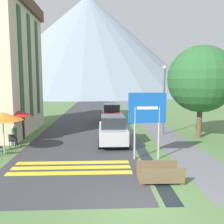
{
  "coord_description": "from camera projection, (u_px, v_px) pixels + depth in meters",
  "views": [
    {
      "loc": [
        -1.13,
        -7.32,
        3.93
      ],
      "look_at": [
        -0.35,
        10.0,
        1.81
      ],
      "focal_mm": 40.0,
      "sensor_mm": 36.0,
      "label": 1
    }
  ],
  "objects": [
    {
      "name": "crosswalk_marking",
      "position": [
        71.0,
        168.0,
        11.44
      ],
      "size": [
        5.44,
        1.84,
        0.01
      ],
      "color": "yellow",
      "rests_on": "ground_plane"
    },
    {
      "name": "ground_plane",
      "position": [
        111.0,
        117.0,
        27.61
      ],
      "size": [
        160.0,
        160.0,
        0.0
      ],
      "primitive_type": "plane",
      "color": "#517542"
    },
    {
      "name": "cafe_chair_middle",
      "position": [
        12.0,
        136.0,
        15.78
      ],
      "size": [
        0.4,
        0.4,
        0.85
      ],
      "rotation": [
        0.0,
        0.0,
        0.41
      ],
      "color": "#232328",
      "rests_on": "ground_plane"
    },
    {
      "name": "road",
      "position": [
        92.0,
        108.0,
        37.42
      ],
      "size": [
        6.4,
        60.0,
        0.01
      ],
      "color": "#38383D",
      "rests_on": "ground_plane"
    },
    {
      "name": "person_seated_far",
      "position": [
        14.0,
        134.0,
        15.4
      ],
      "size": [
        0.32,
        0.32,
        1.27
      ],
      "color": "#282833",
      "rests_on": "ground_plane"
    },
    {
      "name": "streetlamp",
      "position": [
        164.0,
        94.0,
        18.23
      ],
      "size": [
        0.28,
        0.28,
        5.08
      ],
      "color": "#515156",
      "rests_on": "ground_plane"
    },
    {
      "name": "footbridge",
      "position": [
        160.0,
        175.0,
        9.96
      ],
      "size": [
        1.7,
        1.1,
        0.65
      ],
      "color": "brown",
      "rests_on": "ground_plane"
    },
    {
      "name": "mountain_distant",
      "position": [
        89.0,
        45.0,
        83.53
      ],
      "size": [
        72.78,
        72.78,
        32.18
      ],
      "color": "gray",
      "rests_on": "ground_plane"
    },
    {
      "name": "cafe_chair_near_right",
      "position": [
        13.0,
        140.0,
        14.73
      ],
      "size": [
        0.4,
        0.4,
        0.85
      ],
      "rotation": [
        0.0,
        0.0,
        0.03
      ],
      "color": "#232328",
      "rests_on": "ground_plane"
    },
    {
      "name": "person_standing_terrace",
      "position": [
        22.0,
        124.0,
        17.02
      ],
      "size": [
        0.32,
        0.32,
        1.84
      ],
      "color": "#282833",
      "rests_on": "ground_plane"
    },
    {
      "name": "drainage_channel",
      "position": [
        116.0,
        108.0,
        37.58
      ],
      "size": [
        0.6,
        60.0,
        0.0
      ],
      "color": "black",
      "rests_on": "ground_plane"
    },
    {
      "name": "cafe_chair_far_right",
      "position": [
        18.0,
        132.0,
        17.14
      ],
      "size": [
        0.4,
        0.4,
        0.85
      ],
      "rotation": [
        0.0,
        0.0,
        -0.03
      ],
      "color": "#232328",
      "rests_on": "ground_plane"
    },
    {
      "name": "cafe_umbrella_front_orange",
      "position": [
        3.0,
        116.0,
        13.63
      ],
      "size": [
        2.17,
        2.17,
        2.27
      ],
      "color": "#B7B2A8",
      "rests_on": "ground_plane"
    },
    {
      "name": "footpath",
      "position": [
        132.0,
        108.0,
        37.69
      ],
      "size": [
        2.2,
        60.0,
        0.01
      ],
      "color": "slate",
      "rests_on": "ground_plane"
    },
    {
      "name": "parked_car_near",
      "position": [
        113.0,
        130.0,
        15.7
      ],
      "size": [
        1.79,
        3.88,
        1.82
      ],
      "color": "#B2B2B7",
      "rests_on": "ground_plane"
    },
    {
      "name": "parked_car_far",
      "position": [
        111.0,
        113.0,
        24.16
      ],
      "size": [
        1.82,
        4.29,
        1.82
      ],
      "color": "#A31919",
      "rests_on": "ground_plane"
    },
    {
      "name": "cafe_chair_far_left",
      "position": [
        18.0,
        132.0,
        17.01
      ],
      "size": [
        0.4,
        0.4,
        0.85
      ],
      "rotation": [
        0.0,
        0.0,
        0.2
      ],
      "color": "#232328",
      "rests_on": "ground_plane"
    },
    {
      "name": "tree_by_path",
      "position": [
        201.0,
        79.0,
        17.23
      ],
      "size": [
        4.61,
        4.61,
        6.41
      ],
      "color": "brown",
      "rests_on": "ground_plane"
    },
    {
      "name": "cafe_umbrella_middle_red",
      "position": [
        14.0,
        113.0,
        16.02
      ],
      "size": [
        2.21,
        2.21,
        2.17
      ],
      "color": "#B7B2A8",
      "rests_on": "ground_plane"
    },
    {
      "name": "road_sign",
      "position": [
        147.0,
        115.0,
        12.46
      ],
      "size": [
        1.9,
        0.11,
        3.38
      ],
      "color": "#9E9EA3",
      "rests_on": "ground_plane"
    }
  ]
}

